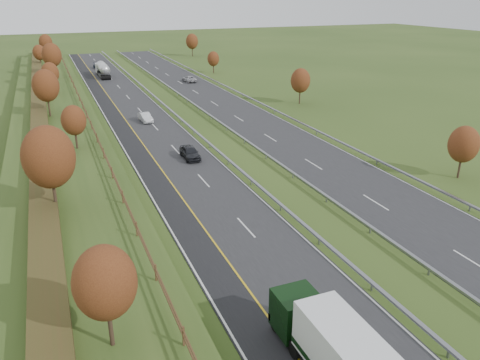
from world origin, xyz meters
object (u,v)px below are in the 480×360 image
object	(u,v)px
car_small_far	(98,66)
car_oncoming	(189,79)
road_tanker	(103,69)
car_dark_near	(190,152)
car_silver_mid	(145,117)

from	to	relation	value
car_small_far	car_oncoming	bearing A→B (deg)	-66.82
road_tanker	car_small_far	size ratio (longest dim) A/B	2.40
car_dark_near	car_silver_mid	size ratio (longest dim) A/B	1.09
car_dark_near	car_small_far	xyz separation A→B (m)	(-1.73, 81.28, -0.11)
car_dark_near	car_small_far	size ratio (longest dim) A/B	0.99
car_silver_mid	car_small_far	distance (m)	61.23
car_dark_near	car_oncoming	world-z (taller)	car_dark_near
car_silver_mid	car_small_far	world-z (taller)	car_silver_mid
car_dark_near	car_silver_mid	bearing A→B (deg)	94.57
road_tanker	car_dark_near	distance (m)	67.16
car_dark_near	car_oncoming	distance (m)	54.43
road_tanker	car_small_far	world-z (taller)	road_tanker
car_oncoming	car_silver_mid	bearing A→B (deg)	60.42
road_tanker	car_dark_near	bearing A→B (deg)	-88.16
road_tanker	car_dark_near	xyz separation A→B (m)	(2.15, -67.12, -1.04)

